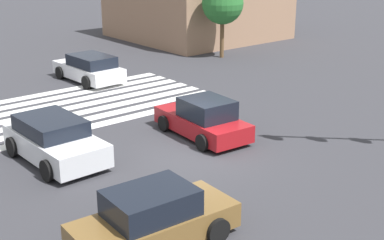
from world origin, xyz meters
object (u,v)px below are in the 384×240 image
(car_0, at_px, (89,68))
(tree_corner_a, at_px, (223,4))
(car_1, at_px, (54,140))
(car_2, at_px, (203,119))
(car_4, at_px, (154,219))

(car_0, bearing_deg, tree_corner_a, -92.52)
(car_1, relative_size, tree_corner_a, 0.92)
(car_2, height_order, car_4, car_2)
(car_1, bearing_deg, tree_corner_a, 117.61)
(car_0, relative_size, tree_corner_a, 0.95)
(car_1, relative_size, car_2, 1.01)
(car_0, height_order, car_4, car_4)
(car_4, height_order, tree_corner_a, tree_corner_a)
(car_1, distance_m, car_2, 5.66)
(car_2, xyz_separation_m, car_4, (5.97, 5.08, 0.01))
(car_0, height_order, car_1, car_1)
(car_2, xyz_separation_m, tree_corner_a, (-10.33, -10.24, 2.72))
(car_0, xyz_separation_m, car_4, (6.74, 15.35, -0.00))
(car_2, bearing_deg, car_0, -0.05)
(car_1, distance_m, car_4, 6.58)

